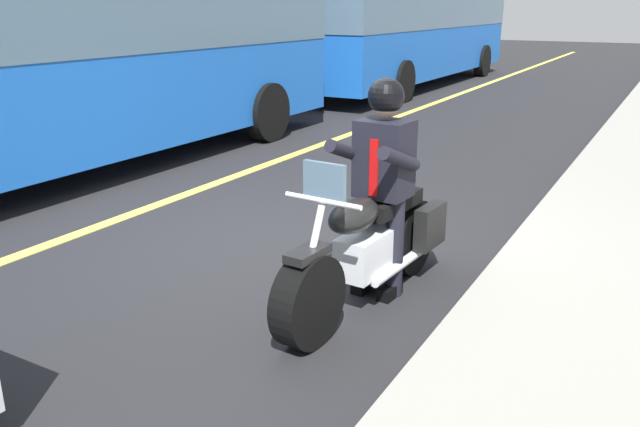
% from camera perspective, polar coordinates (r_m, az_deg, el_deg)
% --- Properties ---
extents(ground_plane, '(80.00, 80.00, 0.00)m').
position_cam_1_polar(ground_plane, '(6.32, -3.61, -2.93)').
color(ground_plane, black).
extents(lane_center_stripe, '(60.00, 0.16, 0.01)m').
position_cam_1_polar(lane_center_stripe, '(7.55, -16.45, -0.10)').
color(lane_center_stripe, '#E5DB4C').
rests_on(lane_center_stripe, ground_plane).
extents(motorcycle_main, '(2.22, 0.68, 1.26)m').
position_cam_1_polar(motorcycle_main, '(5.04, 4.41, -3.00)').
color(motorcycle_main, black).
rests_on(motorcycle_main, ground_plane).
extents(rider_main, '(0.65, 0.58, 1.74)m').
position_cam_1_polar(rider_main, '(5.03, 5.59, 3.88)').
color(rider_main, black).
rests_on(rider_main, ground_plane).
extents(bus_near, '(11.05, 2.70, 3.30)m').
position_cam_1_polar(bus_near, '(9.29, -24.42, 14.12)').
color(bus_near, blue).
rests_on(bus_near, ground_plane).
extents(bus_far, '(11.05, 2.70, 3.30)m').
position_cam_1_polar(bus_far, '(19.25, 7.85, 16.72)').
color(bus_far, blue).
rests_on(bus_far, ground_plane).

